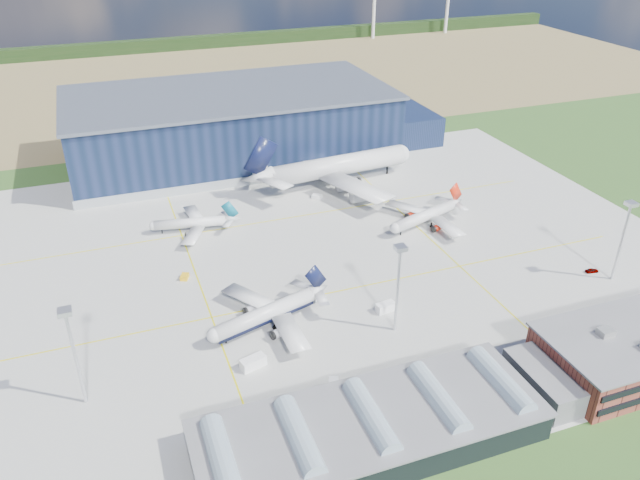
{
  "coord_description": "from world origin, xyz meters",
  "views": [
    {
      "loc": [
        -48.17,
        -136.2,
        90.63
      ],
      "look_at": [
        4.77,
        7.34,
        6.14
      ],
      "focal_mm": 35.0,
      "sensor_mm": 36.0,
      "label": 1
    }
  ],
  "objects": [
    {
      "name": "farmland",
      "position": [
        0.0,
        220.0,
        0.0
      ],
      "size": [
        600.0,
        220.0,
        0.01
      ],
      "primitive_type": "cube",
      "color": "olive",
      "rests_on": "ground"
    },
    {
      "name": "airliner_red",
      "position": [
        42.32,
        15.21,
        5.27
      ],
      "size": [
        40.71,
        40.27,
        10.54
      ],
      "primitive_type": null,
      "rotation": [
        0.0,
        0.0,
        3.47
      ],
      "color": "silver",
      "rests_on": "ground"
    },
    {
      "name": "airliner_regional",
      "position": [
        -26.79,
        36.62,
        4.56
      ],
      "size": [
        32.61,
        32.13,
        9.13
      ],
      "primitive_type": null,
      "rotation": [
        0.0,
        0.0,
        2.95
      ],
      "color": "silver",
      "rests_on": "ground"
    },
    {
      "name": "light_mast_west",
      "position": [
        -60.0,
        -30.0,
        15.43
      ],
      "size": [
        2.6,
        2.6,
        23.0
      ],
      "color": "silver",
      "rests_on": "ground"
    },
    {
      "name": "gse_van_c",
      "position": [
        11.18,
        -22.28,
        1.16
      ],
      "size": [
        5.13,
        3.0,
        2.33
      ],
      "primitive_type": "cube",
      "rotation": [
        0.0,
        0.0,
        1.71
      ],
      "color": "white",
      "rests_on": "ground"
    },
    {
      "name": "light_mast_center",
      "position": [
        10.0,
        -30.0,
        15.43
      ],
      "size": [
        2.6,
        2.6,
        23.0
      ],
      "color": "silver",
      "rests_on": "ground"
    },
    {
      "name": "treeline",
      "position": [
        0.0,
        300.0,
        4.0
      ],
      "size": [
        600.0,
        8.0,
        8.0
      ],
      "primitive_type": "cube",
      "color": "black",
      "rests_on": "ground"
    },
    {
      "name": "gse_van_a",
      "position": [
        -25.11,
        -31.36,
        1.24
      ],
      "size": [
        6.15,
        3.94,
        2.48
      ],
      "primitive_type": "cube",
      "rotation": [
        0.0,
        0.0,
        1.85
      ],
      "color": "white",
      "rests_on": "ground"
    },
    {
      "name": "car_b",
      "position": [
        65.76,
        -48.0,
        0.64
      ],
      "size": [
        4.08,
        2.1,
        1.28
      ],
      "primitive_type": "imported",
      "rotation": [
        0.0,
        0.0,
        1.37
      ],
      "color": "#99999E",
      "rests_on": "ground"
    },
    {
      "name": "gse_tug_b",
      "position": [
        -33.23,
        10.02,
        0.62
      ],
      "size": [
        2.91,
        3.39,
        1.24
      ],
      "primitive_type": "cube",
      "rotation": [
        0.0,
        0.0,
        -0.42
      ],
      "color": "yellow",
      "rests_on": "ground"
    },
    {
      "name": "ground",
      "position": [
        0.0,
        0.0,
        0.0
      ],
      "size": [
        600.0,
        600.0,
        0.0
      ],
      "primitive_type": "plane",
      "color": "#27501E",
      "rests_on": "ground"
    },
    {
      "name": "gse_cart_a",
      "position": [
        -3.1,
        -11.61,
        0.67
      ],
      "size": [
        2.3,
        3.25,
        1.35
      ],
      "primitive_type": "cube",
      "rotation": [
        0.0,
        0.0,
        0.08
      ],
      "color": "white",
      "rests_on": "ground"
    },
    {
      "name": "apron",
      "position": [
        0.0,
        10.0,
        0.03
      ],
      "size": [
        220.0,
        160.0,
        0.08
      ],
      "color": "#ADAEA8",
      "rests_on": "ground"
    },
    {
      "name": "airliner_navy",
      "position": [
        -18.55,
        -17.97,
        5.64
      ],
      "size": [
        43.07,
        42.57,
        11.29
      ],
      "primitive_type": null,
      "rotation": [
        0.0,
        0.0,
        3.44
      ],
      "color": "silver",
      "rests_on": "ground"
    },
    {
      "name": "hangar",
      "position": [
        2.81,
        94.8,
        11.62
      ],
      "size": [
        145.0,
        62.0,
        26.1
      ],
      "color": "#0F1B33",
      "rests_on": "ground"
    },
    {
      "name": "airstair",
      "position": [
        -11.92,
        -46.0,
        1.62
      ],
      "size": [
        3.7,
        5.46,
        3.25
      ],
      "primitive_type": "cube",
      "rotation": [
        0.0,
        0.0,
        -0.36
      ],
      "color": "white",
      "rests_on": "ground"
    },
    {
      "name": "light_mast_east",
      "position": [
        75.0,
        -30.0,
        15.43
      ],
      "size": [
        2.6,
        2.6,
        23.0
      ],
      "color": "silver",
      "rests_on": "ground"
    },
    {
      "name": "airliner_widebody",
      "position": [
        29.15,
        55.0,
        10.71
      ],
      "size": [
        71.26,
        69.97,
        21.41
      ],
      "primitive_type": null,
      "rotation": [
        0.0,
        0.0,
        0.09
      ],
      "color": "silver",
      "rests_on": "ground"
    },
    {
      "name": "gse_cart_b",
      "position": [
        17.81,
        45.85,
        0.69
      ],
      "size": [
        3.82,
        3.7,
        1.39
      ],
      "primitive_type": "cube",
      "rotation": [
        0.0,
        0.0,
        0.87
      ],
      "color": "white",
      "rests_on": "ground"
    },
    {
      "name": "car_a",
      "position": [
        72.37,
        -25.43,
        0.62
      ],
      "size": [
        3.79,
        1.89,
        1.24
      ],
      "primitive_type": "imported",
      "rotation": [
        0.0,
        0.0,
        1.45
      ],
      "color": "#99999E",
      "rests_on": "ground"
    },
    {
      "name": "glass_concourse",
      "position": [
        -6.45,
        -60.0,
        3.69
      ],
      "size": [
        78.0,
        23.0,
        8.6
      ],
      "color": "black",
      "rests_on": "ground"
    }
  ]
}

